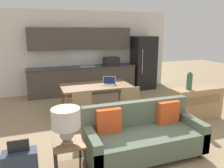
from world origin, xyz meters
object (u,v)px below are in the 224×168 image
at_px(refrigerator, 143,63).
at_px(credenza, 196,103).
at_px(table_lamp, 66,121).
at_px(dining_chair_near_left, 81,107).
at_px(dining_table, 96,87).
at_px(side_table, 69,154).
at_px(dining_chair_near_right, 129,103).
at_px(laptop, 109,83).
at_px(vase, 189,81).
at_px(couch, 143,136).

distance_m(refrigerator, credenza, 3.05).
bearing_deg(table_lamp, dining_chair_near_left, 71.23).
xyz_separation_m(dining_table, credenza, (2.14, -1.10, -0.31)).
bearing_deg(credenza, dining_table, 152.93).
xyz_separation_m(refrigerator, dining_chair_near_left, (-2.83, -2.68, -0.44)).
height_order(dining_table, side_table, dining_table).
distance_m(dining_chair_near_right, laptop, 0.86).
xyz_separation_m(dining_chair_near_right, dining_chair_near_left, (-1.07, 0.05, 0.00)).
height_order(dining_table, vase, vase).
height_order(table_lamp, dining_chair_near_right, table_lamp).
bearing_deg(couch, laptop, 87.34).
bearing_deg(credenza, couch, -152.19).
relative_size(dining_table, table_lamp, 3.36).
distance_m(refrigerator, laptop, 2.77).
height_order(couch, credenza, couch).
bearing_deg(dining_chair_near_right, side_table, 50.22).
bearing_deg(dining_table, laptop, -9.15).
bearing_deg(laptop, vase, -4.56).
bearing_deg(side_table, table_lamp, 119.14).
bearing_deg(dining_table, refrigerator, 39.70).
bearing_deg(laptop, credenza, 0.12).
distance_m(table_lamp, dining_chair_near_left, 1.56).
bearing_deg(dining_table, dining_chair_near_left, -124.60).
distance_m(couch, credenza, 2.17).
relative_size(refrigerator, dining_table, 1.10).
distance_m(couch, dining_chair_near_right, 1.32).
height_order(dining_chair_near_right, dining_chair_near_left, same).
bearing_deg(dining_chair_near_left, credenza, 170.32).
xyz_separation_m(couch, dining_chair_near_left, (-0.77, 1.33, 0.14)).
xyz_separation_m(table_lamp, dining_chair_near_left, (0.49, 1.44, -0.35)).
xyz_separation_m(refrigerator, vase, (-0.40, -3.03, 0.01)).
bearing_deg(vase, table_lamp, -159.52).
bearing_deg(refrigerator, table_lamp, -128.85).
xyz_separation_m(side_table, laptop, (1.34, 2.19, 0.44)).
relative_size(credenza, vase, 3.09).
height_order(couch, side_table, couch).
xyz_separation_m(credenza, dining_chair_near_right, (-1.61, 0.27, 0.11)).
bearing_deg(couch, vase, 30.55).
height_order(refrigerator, dining_chair_near_right, refrigerator).
height_order(couch, dining_chair_near_right, couch).
relative_size(refrigerator, couch, 0.96).
distance_m(table_lamp, dining_chair_near_right, 2.11).
bearing_deg(side_table, dining_chair_near_right, 42.47).
relative_size(side_table, credenza, 0.42).
xyz_separation_m(side_table, vase, (2.90, 1.11, 0.59)).
height_order(vase, dining_chair_near_right, vase).
distance_m(credenza, dining_chair_near_left, 2.70).
height_order(couch, table_lamp, table_lamp).
xyz_separation_m(refrigerator, side_table, (-3.30, -4.14, -0.59)).
relative_size(table_lamp, vase, 1.27).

